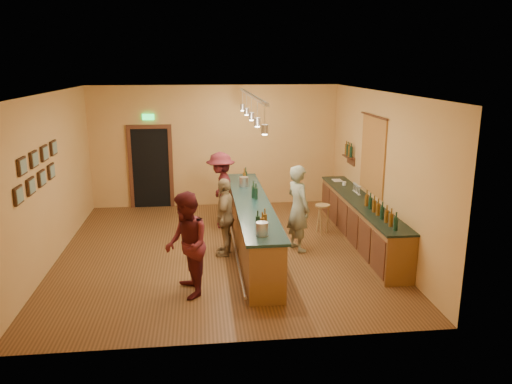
{
  "coord_description": "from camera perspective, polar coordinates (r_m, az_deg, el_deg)",
  "views": [
    {
      "loc": [
        -0.39,
        -9.64,
        3.74
      ],
      "look_at": [
        0.72,
        0.2,
        1.18
      ],
      "focal_mm": 35.0,
      "sensor_mm": 36.0,
      "label": 1
    }
  ],
  "objects": [
    {
      "name": "tapestry",
      "position": [
        10.84,
        13.2,
        4.09
      ],
      "size": [
        0.03,
        1.4,
        1.6
      ],
      "primitive_type": "cube",
      "color": "#A03E20",
      "rests_on": "wall_right"
    },
    {
      "name": "customer_b",
      "position": [
        9.91,
        -3.55,
        -2.85
      ],
      "size": [
        0.57,
        0.98,
        1.57
      ],
      "primitive_type": "imported",
      "rotation": [
        0.0,
        0.0,
        -1.78
      ],
      "color": "#997A51",
      "rests_on": "floor"
    },
    {
      "name": "bartender",
      "position": [
        10.14,
        4.84,
        -1.87
      ],
      "size": [
        0.64,
        0.76,
        1.78
      ],
      "primitive_type": "imported",
      "rotation": [
        0.0,
        0.0,
        1.95
      ],
      "color": "gray",
      "rests_on": "floor"
    },
    {
      "name": "ceiling",
      "position": [
        9.67,
        -4.21,
        11.27
      ],
      "size": [
        6.5,
        7.0,
        0.02
      ],
      "primitive_type": "cube",
      "color": "silver",
      "rests_on": "wall_back"
    },
    {
      "name": "wall_front",
      "position": [
        6.52,
        -2.67,
        -4.67
      ],
      "size": [
        6.5,
        0.02,
        3.2
      ],
      "primitive_type": "cube",
      "color": "tan",
      "rests_on": "floor"
    },
    {
      "name": "back_counter",
      "position": [
        10.88,
        11.87,
        -3.21
      ],
      "size": [
        0.6,
        4.55,
        1.27
      ],
      "color": "brown",
      "rests_on": "floor"
    },
    {
      "name": "wall_right",
      "position": [
        10.53,
        13.94,
        2.35
      ],
      "size": [
        0.02,
        7.0,
        3.2
      ],
      "primitive_type": "cube",
      "color": "tan",
      "rests_on": "floor"
    },
    {
      "name": "bar_stool",
      "position": [
        11.28,
        7.62,
        -2.15
      ],
      "size": [
        0.33,
        0.33,
        0.68
      ],
      "rotation": [
        0.0,
        0.0,
        -0.03
      ],
      "color": "#9C6F46",
      "rests_on": "floor"
    },
    {
      "name": "pendant_track",
      "position": [
        9.73,
        -0.53,
        10.05
      ],
      "size": [
        0.11,
        4.6,
        0.5
      ],
      "color": "silver",
      "rests_on": "ceiling"
    },
    {
      "name": "customer_a",
      "position": [
        8.21,
        -7.93,
        -6.03
      ],
      "size": [
        0.81,
        0.96,
        1.75
      ],
      "primitive_type": "imported",
      "rotation": [
        0.0,
        0.0,
        -1.39
      ],
      "color": "#59191E",
      "rests_on": "floor"
    },
    {
      "name": "customer_c",
      "position": [
        11.61,
        -4.02,
        0.25
      ],
      "size": [
        0.72,
        1.18,
        1.77
      ],
      "primitive_type": "imported",
      "rotation": [
        0.0,
        0.0,
        -1.52
      ],
      "color": "#59191E",
      "rests_on": "floor"
    },
    {
      "name": "wall_left",
      "position": [
        10.29,
        -22.44,
        1.39
      ],
      "size": [
        0.02,
        7.0,
        3.2
      ],
      "primitive_type": "cube",
      "color": "tan",
      "rests_on": "floor"
    },
    {
      "name": "doorway",
      "position": [
        13.44,
        -11.93,
        2.98
      ],
      "size": [
        1.15,
        0.09,
        2.48
      ],
      "color": "black",
      "rests_on": "wall_back"
    },
    {
      "name": "picture_grid",
      "position": [
        9.5,
        -23.6,
        2.43
      ],
      "size": [
        0.06,
        2.2,
        0.7
      ],
      "primitive_type": null,
      "color": "#382111",
      "rests_on": "wall_left"
    },
    {
      "name": "floor",
      "position": [
        10.35,
        -3.88,
        -6.7
      ],
      "size": [
        7.0,
        7.0,
        0.0
      ],
      "primitive_type": "plane",
      "color": "#4F3016",
      "rests_on": "ground"
    },
    {
      "name": "bottle_shelf",
      "position": [
        12.26,
        10.57,
        4.52
      ],
      "size": [
        0.17,
        0.55,
        0.54
      ],
      "color": "#4A2616",
      "rests_on": "wall_right"
    },
    {
      "name": "tasting_bar",
      "position": [
        10.19,
        -0.51,
        -3.4
      ],
      "size": [
        0.73,
        5.1,
        1.38
      ],
      "color": "brown",
      "rests_on": "floor"
    },
    {
      "name": "wall_back",
      "position": [
        13.32,
        -4.7,
        5.22
      ],
      "size": [
        6.5,
        0.02,
        3.2
      ],
      "primitive_type": "cube",
      "color": "tan",
      "rests_on": "floor"
    }
  ]
}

